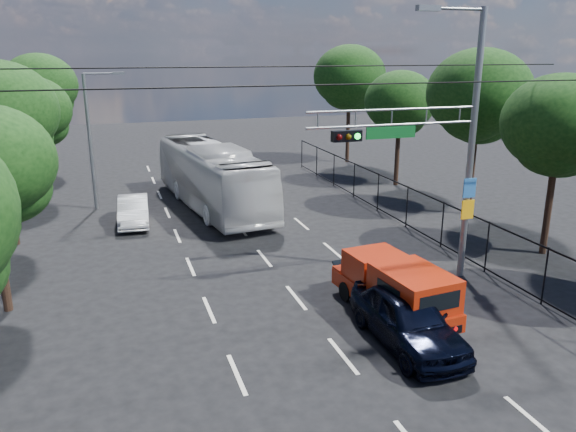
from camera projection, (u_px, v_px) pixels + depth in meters
name	position (u px, v px, depth m)	size (l,w,h in m)	color
lane_markings	(252.00, 243.00, 24.62)	(6.12, 38.00, 0.01)	beige
signal_mast	(443.00, 137.00, 19.23)	(6.43, 0.39, 9.50)	slate
streetlight_left	(93.00, 135.00, 28.92)	(2.09, 0.22, 7.08)	slate
utility_wires	(289.00, 79.00, 17.86)	(22.00, 5.04, 0.74)	black
fence_right	(428.00, 216.00, 24.92)	(0.06, 34.03, 2.00)	black
tree_right_b	(559.00, 132.00, 21.98)	(4.50, 4.50, 7.31)	black
tree_right_c	(479.00, 101.00, 27.44)	(5.10, 5.10, 8.29)	black
tree_right_d	(400.00, 107.00, 33.96)	(4.32, 4.32, 7.02)	black
tree_right_e	(349.00, 82.00, 41.01)	(5.28, 5.28, 8.58)	black
tree_left_d	(33.00, 115.00, 30.55)	(4.20, 4.20, 6.83)	black
tree_left_e	(41.00, 91.00, 37.56)	(4.92, 4.92, 7.99)	black
red_pickup	(395.00, 287.00, 17.60)	(2.27, 5.12, 1.85)	black
navy_hatchback	(407.00, 319.00, 15.93)	(1.86, 4.63, 1.58)	black
white_bus	(212.00, 176.00, 29.89)	(2.84, 12.12, 3.38)	silver
white_van	(133.00, 211.00, 27.17)	(1.40, 4.02, 1.32)	white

